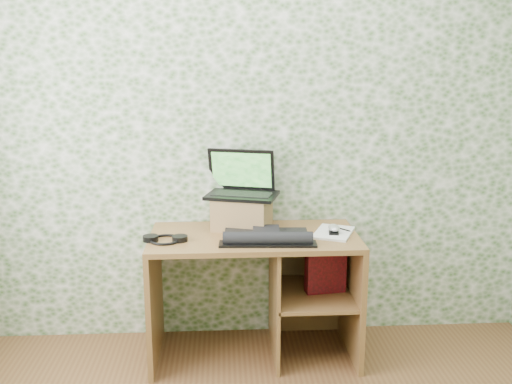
{
  "coord_description": "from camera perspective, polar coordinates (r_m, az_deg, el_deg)",
  "views": [
    {
      "loc": [
        -0.17,
        -1.7,
        1.74
      ],
      "look_at": [
        0.01,
        1.39,
        1.02
      ],
      "focal_mm": 40.0,
      "sensor_mm": 36.0,
      "label": 1
    }
  ],
  "objects": [
    {
      "name": "headphones",
      "position": [
        3.23,
        -9.07,
        -4.67
      ],
      "size": [
        0.25,
        0.19,
        0.03
      ],
      "rotation": [
        0.0,
        0.0,
        -0.08
      ],
      "color": "black",
      "rests_on": "desk"
    },
    {
      "name": "red_box",
      "position": [
        3.41,
        6.96,
        -7.67
      ],
      "size": [
        0.24,
        0.11,
        0.28
      ],
      "primitive_type": "cube",
      "rotation": [
        0.0,
        0.0,
        0.14
      ],
      "color": "maroon",
      "rests_on": "desk"
    },
    {
      "name": "riser",
      "position": [
        3.4,
        -1.39,
        -2.06
      ],
      "size": [
        0.38,
        0.35,
        0.19
      ],
      "primitive_type": "cube",
      "rotation": [
        0.0,
        0.0,
        -0.29
      ],
      "color": "brown",
      "rests_on": "desk"
    },
    {
      "name": "pen",
      "position": [
        3.39,
        8.54,
        -3.65
      ],
      "size": [
        0.09,
        0.11,
        0.01
      ],
      "primitive_type": "cylinder",
      "rotation": [
        1.57,
        0.0,
        0.67
      ],
      "color": "black",
      "rests_on": "notepad"
    },
    {
      "name": "notepad",
      "position": [
        3.35,
        7.76,
        -4.04
      ],
      "size": [
        0.29,
        0.34,
        0.01
      ],
      "primitive_type": "cube",
      "rotation": [
        0.0,
        0.0,
        -0.4
      ],
      "color": "silver",
      "rests_on": "desk"
    },
    {
      "name": "wall_back",
      "position": [
        3.48,
        -0.49,
        5.9
      ],
      "size": [
        3.5,
        0.0,
        3.5
      ],
      "primitive_type": "plane",
      "rotation": [
        1.57,
        0.0,
        0.0
      ],
      "color": "silver",
      "rests_on": "ground"
    },
    {
      "name": "mouse",
      "position": [
        3.32,
        7.79,
        -3.76
      ],
      "size": [
        0.08,
        0.12,
        0.04
      ],
      "primitive_type": "ellipsoid",
      "rotation": [
        0.0,
        0.0,
        -0.17
      ],
      "color": "silver",
      "rests_on": "notepad"
    },
    {
      "name": "laptop",
      "position": [
        3.41,
        -1.43,
        0.72
      ],
      "size": [
        0.47,
        0.39,
        0.27
      ],
      "rotation": [
        0.0,
        0.0,
        -0.29
      ],
      "color": "black",
      "rests_on": "riser"
    },
    {
      "name": "keyboard",
      "position": [
        3.18,
        1.09,
        -4.48
      ],
      "size": [
        0.54,
        0.29,
        0.07
      ],
      "rotation": [
        0.0,
        0.0,
        -0.06
      ],
      "color": "black",
      "rests_on": "desk"
    },
    {
      "name": "desk",
      "position": [
        3.42,
        1.1,
        -8.45
      ],
      "size": [
        1.2,
        0.6,
        0.75
      ],
      "color": "brown",
      "rests_on": "floor"
    }
  ]
}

